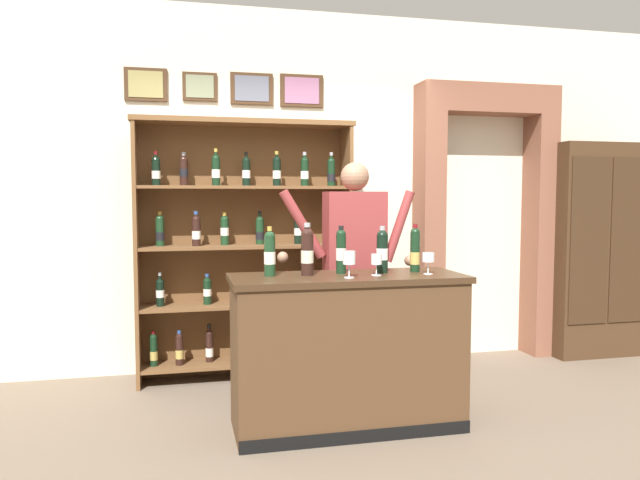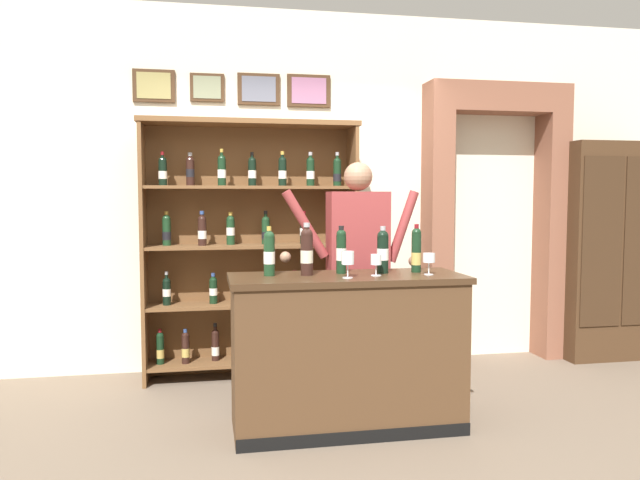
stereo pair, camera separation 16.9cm
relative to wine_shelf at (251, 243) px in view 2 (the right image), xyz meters
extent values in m
cube|color=#6B5B4C|center=(0.34, -1.26, -1.12)|extent=(14.00, 14.00, 0.02)
cube|color=beige|center=(0.34, 0.34, 0.44)|extent=(12.00, 0.16, 3.10)
cube|color=#422B19|center=(-0.77, 0.24, 1.30)|extent=(0.34, 0.02, 0.27)
cube|color=#958A50|center=(-0.77, 0.23, 1.30)|extent=(0.27, 0.01, 0.21)
cube|color=#422B19|center=(-0.34, 0.24, 1.30)|extent=(0.28, 0.02, 0.23)
cube|color=gray|center=(-0.34, 0.23, 1.30)|extent=(0.23, 0.01, 0.19)
cube|color=#422B19|center=(0.09, 0.24, 1.30)|extent=(0.36, 0.02, 0.26)
cube|color=slate|center=(0.09, 0.23, 1.30)|extent=(0.29, 0.01, 0.21)
cube|color=#422B19|center=(0.53, 0.24, 1.30)|extent=(0.38, 0.02, 0.28)
cube|color=#986186|center=(0.53, 0.23, 1.30)|extent=(0.30, 0.01, 0.22)
cube|color=brown|center=(-0.85, -0.04, -0.06)|extent=(0.03, 0.34, 2.11)
cube|color=brown|center=(0.85, -0.04, -0.06)|extent=(0.03, 0.34, 2.11)
cube|color=brown|center=(0.00, 0.12, -0.06)|extent=(1.73, 0.02, 2.11)
cube|color=brown|center=(0.00, -0.04, -0.98)|extent=(1.67, 0.32, 0.03)
cylinder|color=black|center=(-0.74, -0.04, -0.85)|extent=(0.06, 0.06, 0.22)
sphere|color=black|center=(-0.74, -0.04, -0.74)|extent=(0.06, 0.06, 0.06)
cylinder|color=black|center=(-0.74, -0.04, -0.71)|extent=(0.02, 0.02, 0.06)
cylinder|color=maroon|center=(-0.74, -0.04, -0.69)|extent=(0.03, 0.03, 0.03)
cylinder|color=tan|center=(-0.74, -0.04, -0.88)|extent=(0.06, 0.06, 0.07)
cylinder|color=black|center=(-0.54, -0.06, -0.85)|extent=(0.06, 0.06, 0.22)
sphere|color=black|center=(-0.54, -0.06, -0.74)|extent=(0.06, 0.06, 0.06)
cylinder|color=black|center=(-0.54, -0.06, -0.72)|extent=(0.03, 0.03, 0.06)
cylinder|color=navy|center=(-0.54, -0.06, -0.70)|extent=(0.03, 0.03, 0.03)
cylinder|color=tan|center=(-0.54, -0.06, -0.88)|extent=(0.06, 0.06, 0.07)
cylinder|color=black|center=(-0.30, -0.01, -0.85)|extent=(0.06, 0.06, 0.22)
sphere|color=black|center=(-0.30, -0.01, -0.74)|extent=(0.06, 0.06, 0.06)
cylinder|color=black|center=(-0.30, -0.01, -0.70)|extent=(0.03, 0.03, 0.08)
cylinder|color=black|center=(-0.30, -0.01, -0.67)|extent=(0.03, 0.03, 0.03)
cylinder|color=silver|center=(-0.30, -0.01, -0.89)|extent=(0.06, 0.06, 0.07)
cylinder|color=black|center=(-0.09, -0.05, -0.85)|extent=(0.06, 0.06, 0.23)
sphere|color=black|center=(-0.09, -0.05, -0.73)|extent=(0.06, 0.06, 0.06)
cylinder|color=black|center=(-0.09, -0.05, -0.71)|extent=(0.02, 0.02, 0.07)
cylinder|color=maroon|center=(-0.09, -0.05, -0.68)|extent=(0.03, 0.03, 0.03)
cylinder|color=silver|center=(-0.09, -0.05, -0.88)|extent=(0.06, 0.06, 0.07)
cylinder|color=black|center=(0.13, -0.02, -0.85)|extent=(0.06, 0.06, 0.22)
sphere|color=black|center=(0.13, -0.02, -0.74)|extent=(0.06, 0.06, 0.06)
cylinder|color=black|center=(0.13, -0.02, -0.71)|extent=(0.02, 0.02, 0.06)
cylinder|color=#B79338|center=(0.13, -0.02, -0.69)|extent=(0.03, 0.03, 0.03)
cylinder|color=tan|center=(0.13, -0.02, -0.85)|extent=(0.06, 0.06, 0.07)
cylinder|color=#19381E|center=(0.32, -0.04, -0.85)|extent=(0.06, 0.06, 0.23)
sphere|color=#19381E|center=(0.32, -0.04, -0.73)|extent=(0.06, 0.06, 0.06)
cylinder|color=#19381E|center=(0.32, -0.04, -0.70)|extent=(0.03, 0.03, 0.07)
cylinder|color=maroon|center=(0.32, -0.04, -0.68)|extent=(0.03, 0.03, 0.03)
cylinder|color=beige|center=(0.32, -0.04, -0.87)|extent=(0.06, 0.06, 0.07)
cylinder|color=#19381E|center=(0.49, -0.05, -0.85)|extent=(0.06, 0.06, 0.24)
sphere|color=#19381E|center=(0.49, -0.05, -0.72)|extent=(0.06, 0.06, 0.06)
cylinder|color=#19381E|center=(0.49, -0.05, -0.69)|extent=(0.02, 0.02, 0.08)
cylinder|color=#B79338|center=(0.49, -0.05, -0.66)|extent=(0.03, 0.03, 0.03)
cylinder|color=silver|center=(0.49, -0.05, -0.87)|extent=(0.06, 0.06, 0.08)
cylinder|color=black|center=(0.74, -0.08, -0.85)|extent=(0.06, 0.06, 0.24)
sphere|color=black|center=(0.74, -0.08, -0.72)|extent=(0.06, 0.06, 0.06)
cylinder|color=black|center=(0.74, -0.08, -0.70)|extent=(0.03, 0.03, 0.06)
cylinder|color=#99999E|center=(0.74, -0.08, -0.67)|extent=(0.03, 0.03, 0.03)
cylinder|color=beige|center=(0.74, -0.08, -0.87)|extent=(0.06, 0.06, 0.08)
cube|color=brown|center=(0.00, -0.04, -0.50)|extent=(1.67, 0.32, 0.02)
cylinder|color=black|center=(-0.68, -0.04, -0.39)|extent=(0.06, 0.06, 0.18)
sphere|color=black|center=(-0.68, -0.04, -0.30)|extent=(0.06, 0.06, 0.06)
cylinder|color=black|center=(-0.68, -0.04, -0.26)|extent=(0.02, 0.02, 0.08)
cylinder|color=#99999E|center=(-0.68, -0.04, -0.23)|extent=(0.03, 0.03, 0.03)
cylinder|color=silver|center=(-0.68, -0.04, -0.39)|extent=(0.07, 0.07, 0.06)
cylinder|color=black|center=(-0.31, -0.03, -0.40)|extent=(0.06, 0.06, 0.18)
sphere|color=black|center=(-0.31, -0.03, -0.30)|extent=(0.06, 0.06, 0.06)
cylinder|color=black|center=(-0.31, -0.03, -0.27)|extent=(0.03, 0.03, 0.06)
cylinder|color=navy|center=(-0.31, -0.03, -0.25)|extent=(0.03, 0.03, 0.03)
cylinder|color=silver|center=(-0.31, -0.03, -0.39)|extent=(0.07, 0.07, 0.06)
cylinder|color=black|center=(-0.02, -0.07, -0.39)|extent=(0.06, 0.06, 0.18)
sphere|color=black|center=(-0.02, -0.07, -0.30)|extent=(0.06, 0.06, 0.06)
cylinder|color=black|center=(-0.02, -0.07, -0.27)|extent=(0.03, 0.03, 0.07)
cylinder|color=#B79338|center=(-0.02, -0.07, -0.25)|extent=(0.03, 0.03, 0.03)
cylinder|color=silver|center=(-0.02, -0.07, -0.39)|extent=(0.07, 0.07, 0.06)
cylinder|color=black|center=(0.36, -0.01, -0.39)|extent=(0.06, 0.06, 0.19)
sphere|color=black|center=(0.36, -0.01, -0.29)|extent=(0.06, 0.06, 0.06)
cylinder|color=black|center=(0.36, -0.01, -0.26)|extent=(0.03, 0.03, 0.06)
cylinder|color=maroon|center=(0.36, -0.01, -0.24)|extent=(0.03, 0.03, 0.03)
cylinder|color=silver|center=(0.36, -0.01, -0.40)|extent=(0.07, 0.07, 0.06)
cylinder|color=black|center=(0.65, -0.05, -0.39)|extent=(0.06, 0.06, 0.19)
sphere|color=black|center=(0.65, -0.05, -0.29)|extent=(0.06, 0.06, 0.06)
cylinder|color=black|center=(0.65, -0.05, -0.26)|extent=(0.03, 0.03, 0.07)
cylinder|color=black|center=(0.65, -0.05, -0.23)|extent=(0.03, 0.03, 0.03)
cylinder|color=silver|center=(0.65, -0.05, -0.39)|extent=(0.07, 0.07, 0.06)
cube|color=brown|center=(0.00, -0.04, -0.02)|extent=(1.67, 0.32, 0.02)
cylinder|color=#19381E|center=(-0.67, -0.01, 0.10)|extent=(0.07, 0.07, 0.21)
sphere|color=#19381E|center=(-0.67, -0.01, 0.21)|extent=(0.07, 0.07, 0.07)
cylinder|color=#19381E|center=(-0.67, -0.01, 0.23)|extent=(0.03, 0.03, 0.06)
cylinder|color=#B79338|center=(-0.67, -0.01, 0.25)|extent=(0.03, 0.03, 0.03)
cylinder|color=black|center=(-0.67, -0.01, 0.07)|extent=(0.07, 0.07, 0.07)
cylinder|color=black|center=(-0.39, -0.07, 0.09)|extent=(0.07, 0.07, 0.20)
sphere|color=black|center=(-0.39, -0.07, 0.20)|extent=(0.07, 0.07, 0.07)
cylinder|color=black|center=(-0.39, -0.07, 0.23)|extent=(0.03, 0.03, 0.07)
cylinder|color=navy|center=(-0.39, -0.07, 0.26)|extent=(0.03, 0.03, 0.03)
cylinder|color=silver|center=(-0.39, -0.07, 0.08)|extent=(0.07, 0.07, 0.07)
cylinder|color=#19381E|center=(-0.17, -0.02, 0.09)|extent=(0.07, 0.07, 0.20)
sphere|color=#19381E|center=(-0.17, -0.02, 0.20)|extent=(0.07, 0.07, 0.07)
cylinder|color=#19381E|center=(-0.17, -0.02, 0.22)|extent=(0.03, 0.03, 0.06)
cylinder|color=#B79338|center=(-0.17, -0.02, 0.25)|extent=(0.03, 0.03, 0.03)
cylinder|color=silver|center=(-0.17, -0.02, 0.10)|extent=(0.07, 0.07, 0.06)
cylinder|color=#19381E|center=(0.12, 0.00, 0.09)|extent=(0.07, 0.07, 0.19)
sphere|color=#19381E|center=(0.12, 0.00, 0.19)|extent=(0.07, 0.07, 0.07)
cylinder|color=#19381E|center=(0.12, 0.00, 0.22)|extent=(0.03, 0.03, 0.08)
cylinder|color=black|center=(0.12, 0.00, 0.25)|extent=(0.03, 0.03, 0.03)
cylinder|color=black|center=(0.12, 0.00, 0.06)|extent=(0.07, 0.07, 0.06)
cylinder|color=black|center=(0.44, -0.04, 0.09)|extent=(0.07, 0.07, 0.19)
sphere|color=black|center=(0.44, -0.04, 0.19)|extent=(0.07, 0.07, 0.07)
cylinder|color=black|center=(0.44, -0.04, 0.22)|extent=(0.03, 0.03, 0.08)
cylinder|color=maroon|center=(0.44, -0.04, 0.25)|extent=(0.03, 0.03, 0.03)
cylinder|color=silver|center=(0.44, -0.04, 0.09)|extent=(0.07, 0.07, 0.06)
cylinder|color=black|center=(0.71, -0.05, 0.09)|extent=(0.07, 0.07, 0.20)
sphere|color=black|center=(0.71, -0.05, 0.20)|extent=(0.07, 0.07, 0.07)
cylinder|color=black|center=(0.71, -0.05, 0.23)|extent=(0.03, 0.03, 0.07)
cylinder|color=maroon|center=(0.71, -0.05, 0.25)|extent=(0.03, 0.03, 0.03)
cylinder|color=silver|center=(0.71, -0.05, 0.07)|extent=(0.07, 0.07, 0.06)
cube|color=brown|center=(0.00, -0.04, 0.46)|extent=(1.67, 0.32, 0.02)
cylinder|color=black|center=(-0.69, -0.03, 0.57)|extent=(0.07, 0.07, 0.19)
sphere|color=black|center=(-0.69, -0.03, 0.67)|extent=(0.06, 0.06, 0.06)
cylinder|color=black|center=(-0.69, -0.03, 0.70)|extent=(0.02, 0.02, 0.07)
cylinder|color=maroon|center=(-0.69, -0.03, 0.73)|extent=(0.03, 0.03, 0.03)
cylinder|color=silver|center=(-0.69, -0.03, 0.56)|extent=(0.07, 0.07, 0.06)
cylinder|color=black|center=(-0.48, -0.01, 0.57)|extent=(0.07, 0.07, 0.20)
sphere|color=black|center=(-0.48, -0.01, 0.67)|extent=(0.06, 0.06, 0.06)
cylinder|color=black|center=(-0.48, -0.01, 0.70)|extent=(0.03, 0.03, 0.07)
cylinder|color=#99999E|center=(-0.48, -0.01, 0.72)|extent=(0.04, 0.04, 0.03)
cylinder|color=black|center=(-0.48, -0.01, 0.57)|extent=(0.07, 0.07, 0.06)
cylinder|color=black|center=(-0.23, -0.08, 0.58)|extent=(0.07, 0.07, 0.21)
sphere|color=black|center=(-0.23, -0.08, 0.68)|extent=(0.06, 0.06, 0.06)
cylinder|color=black|center=(-0.23, -0.08, 0.72)|extent=(0.02, 0.02, 0.08)
cylinder|color=#B79338|center=(-0.23, -0.08, 0.75)|extent=(0.03, 0.03, 0.03)
cylinder|color=silver|center=(-0.23, -0.08, 0.57)|extent=(0.07, 0.07, 0.07)
cylinder|color=black|center=(0.01, -0.01, 0.57)|extent=(0.07, 0.07, 0.20)
sphere|color=black|center=(0.01, -0.01, 0.67)|extent=(0.06, 0.06, 0.06)
cylinder|color=black|center=(0.01, -0.01, 0.71)|extent=(0.02, 0.02, 0.07)
cylinder|color=black|center=(0.01, -0.01, 0.73)|extent=(0.03, 0.03, 0.03)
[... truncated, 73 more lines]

